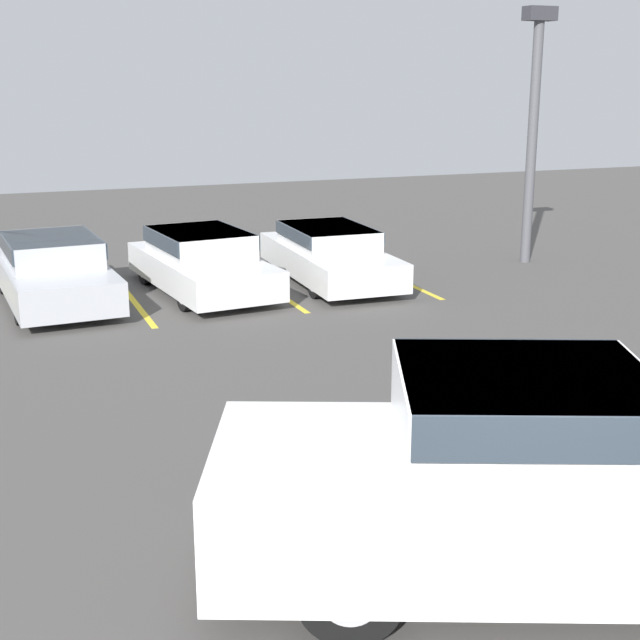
{
  "coord_description": "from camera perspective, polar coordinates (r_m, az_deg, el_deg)",
  "views": [
    {
      "loc": [
        -3.51,
        -4.84,
        4.11
      ],
      "look_at": [
        0.67,
        5.82,
        1.0
      ],
      "focal_mm": 50.0,
      "sensor_mm": 36.0,
      "label": 1
    }
  ],
  "objects": [
    {
      "name": "parked_sedan_a",
      "position": [
        17.46,
        -16.69,
        3.18
      ],
      "size": [
        2.05,
        4.49,
        1.26
      ],
      "rotation": [
        0.0,
        0.0,
        -1.51
      ],
      "color": "#B7BABF",
      "rests_on": "ground_plane"
    },
    {
      "name": "stall_stripe_b",
      "position": [
        17.74,
        -12.04,
        1.48
      ],
      "size": [
        0.12,
        4.9,
        0.01
      ],
      "primitive_type": "cube",
      "color": "yellow",
      "rests_on": "ground_plane"
    },
    {
      "name": "parked_sedan_c",
      "position": [
        18.58,
        0.58,
        4.36
      ],
      "size": [
        1.85,
        4.53,
        1.15
      ],
      "rotation": [
        0.0,
        0.0,
        -1.6
      ],
      "color": "silver",
      "rests_on": "ground_plane"
    },
    {
      "name": "parked_sedan_b",
      "position": [
        17.77,
        -7.6,
        3.85
      ],
      "size": [
        2.22,
        4.46,
        1.23
      ],
      "rotation": [
        0.0,
        0.0,
        -1.47
      ],
      "color": "silver",
      "rests_on": "ground_plane"
    },
    {
      "name": "light_post",
      "position": [
        20.86,
        13.51,
        12.51
      ],
      "size": [
        0.7,
        0.36,
        5.62
      ],
      "color": "#515156",
      "rests_on": "ground_plane"
    },
    {
      "name": "stall_stripe_d",
      "position": [
        19.38,
        4.35,
        2.92
      ],
      "size": [
        0.12,
        4.9,
        0.01
      ],
      "primitive_type": "cube",
      "color": "yellow",
      "rests_on": "ground_plane"
    },
    {
      "name": "wheel_stop_curb",
      "position": [
        20.85,
        -9.9,
        3.8
      ],
      "size": [
        1.64,
        0.2,
        0.14
      ],
      "primitive_type": "cube",
      "color": "#B7B2A8",
      "rests_on": "ground_plane"
    },
    {
      "name": "pickup_truck",
      "position": [
        7.71,
        14.88,
        -9.86
      ],
      "size": [
        6.03,
        4.07,
        1.84
      ],
      "rotation": [
        0.0,
        0.0,
        -0.39
      ],
      "color": "white",
      "rests_on": "ground_plane"
    },
    {
      "name": "stall_stripe_c",
      "position": [
        18.37,
        -3.49,
        2.26
      ],
      "size": [
        0.12,
        4.9,
        0.01
      ],
      "primitive_type": "cube",
      "color": "yellow",
      "rests_on": "ground_plane"
    }
  ]
}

